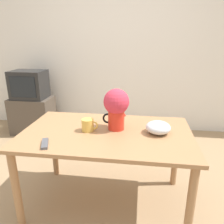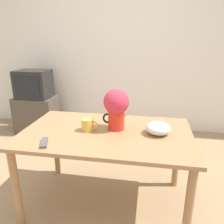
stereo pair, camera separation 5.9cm
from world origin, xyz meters
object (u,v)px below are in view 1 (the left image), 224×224
(coffee_mug, at_px, (88,125))
(white_bowl, at_px, (158,127))
(flower_vase, at_px, (116,106))
(tv_set, at_px, (29,85))

(coffee_mug, relative_size, white_bowl, 0.69)
(flower_vase, relative_size, coffee_mug, 2.51)
(tv_set, bearing_deg, flower_vase, -42.33)
(coffee_mug, xyz_separation_m, white_bowl, (0.58, 0.03, -0.00))
(flower_vase, relative_size, tv_set, 0.70)
(white_bowl, bearing_deg, coffee_mug, -176.88)
(flower_vase, height_order, white_bowl, flower_vase)
(white_bowl, bearing_deg, flower_vase, 173.27)
(flower_vase, distance_m, coffee_mug, 0.28)
(coffee_mug, height_order, white_bowl, coffee_mug)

